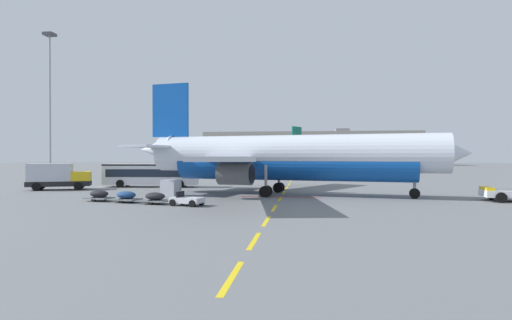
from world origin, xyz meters
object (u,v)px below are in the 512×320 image
at_px(apron_light_mast_near, 50,89).
at_px(baggage_train, 141,197).
at_px(airliner_mid_left, 267,157).
at_px(uld_cargo_container, 171,188).
at_px(airliner_foreground, 286,157).
at_px(apron_shuttle_bus, 151,174).
at_px(catering_truck, 57,176).

bearing_deg(apron_light_mast_near, baggage_train, -48.24).
xyz_separation_m(airliner_mid_left, uld_cargo_container, (-4.30, -58.28, -3.02)).
distance_m(airliner_foreground, uld_cargo_container, 12.22).
bearing_deg(apron_light_mast_near, apron_shuttle_bus, -34.71).
distance_m(apron_shuttle_bus, uld_cargo_container, 12.80).
bearing_deg(catering_truck, baggage_train, -38.40).
xyz_separation_m(airliner_mid_left, apron_light_mast_near, (-36.78, -29.12, 12.43)).
bearing_deg(apron_light_mast_near, airliner_mid_left, 38.37).
relative_size(airliner_mid_left, apron_shuttle_bus, 2.58).
relative_size(catering_truck, baggage_train, 0.64).
distance_m(airliner_foreground, catering_truck, 27.74).
height_order(apron_shuttle_bus, baggage_train, apron_shuttle_bus).
xyz_separation_m(airliner_foreground, baggage_train, (-11.93, -9.08, -3.42)).
height_order(airliner_foreground, baggage_train, airliner_foreground).
height_order(uld_cargo_container, apron_light_mast_near, apron_light_mast_near).
bearing_deg(uld_cargo_container, airliner_foreground, 10.86).
relative_size(airliner_foreground, catering_truck, 4.70).
bearing_deg(uld_cargo_container, baggage_train, -92.74).
distance_m(catering_truck, baggage_train, 19.84).
distance_m(airliner_foreground, apron_light_mast_near, 53.10).
relative_size(airliner_foreground, uld_cargo_container, 18.54).
bearing_deg(airliner_foreground, catering_truck, 173.30).
bearing_deg(airliner_mid_left, apron_shuttle_bus, -102.73).
bearing_deg(uld_cargo_container, apron_shuttle_bus, 119.90).
distance_m(airliner_mid_left, baggage_train, 65.38).
relative_size(airliner_mid_left, baggage_train, 2.72).
height_order(airliner_foreground, catering_truck, airliner_foreground).
bearing_deg(airliner_foreground, apron_light_mast_near, 148.57).
bearing_deg(airliner_mid_left, apron_light_mast_near, -141.63).
bearing_deg(airliner_foreground, uld_cargo_container, -169.14).
xyz_separation_m(apron_shuttle_bus, uld_cargo_container, (6.36, -11.07, -0.95)).
bearing_deg(airliner_mid_left, catering_truck, -110.89).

